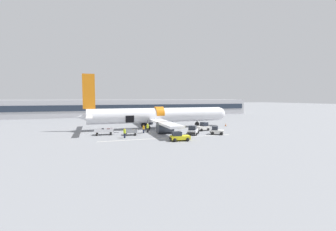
{
  "coord_description": "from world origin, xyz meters",
  "views": [
    {
      "loc": [
        -10.75,
        -42.23,
        6.51
      ],
      "look_at": [
        3.52,
        0.61,
        3.01
      ],
      "focal_mm": 24.0,
      "sensor_mm": 36.0,
      "label": 1
    }
  ],
  "objects": [
    {
      "name": "baggage_tug_rear",
      "position": [
        10.11,
        -1.9,
        0.71
      ],
      "size": [
        2.79,
        2.34,
        1.67
      ],
      "color": "silver",
      "rests_on": "ground_plane"
    },
    {
      "name": "baggage_cart_queued",
      "position": [
        -9.0,
        -1.13,
        0.59
      ],
      "size": [
        4.32,
        2.13,
        1.15
      ],
      "color": "silver",
      "rests_on": "ground_plane"
    },
    {
      "name": "ground_crew_loader_b",
      "position": [
        -1.93,
        -1.32,
        0.81
      ],
      "size": [
        0.41,
        0.54,
        1.55
      ],
      "color": "#1E2338",
      "rests_on": "ground_plane"
    },
    {
      "name": "ground_crew_loader_a",
      "position": [
        -1.03,
        -0.79,
        0.92
      ],
      "size": [
        0.55,
        0.58,
        1.76
      ],
      "color": "#2D2D33",
      "rests_on": "ground_plane"
    },
    {
      "name": "terminal_strip",
      "position": [
        0.0,
        42.59,
        2.96
      ],
      "size": [
        98.21,
        11.71,
        5.92
      ],
      "color": "#B2B2B7",
      "rests_on": "ground_plane"
    },
    {
      "name": "safety_cone_nose",
      "position": [
        18.38,
        2.72,
        0.32
      ],
      "size": [
        0.44,
        0.44,
        0.68
      ],
      "color": "black",
      "rests_on": "ground_plane"
    },
    {
      "name": "ground_plane",
      "position": [
        0.0,
        0.0,
        0.0
      ],
      "size": [
        500.0,
        500.0,
        0.0
      ],
      "primitive_type": "plane",
      "color": "gray"
    },
    {
      "name": "baggage_tug_spare",
      "position": [
        6.02,
        -5.96,
        0.71
      ],
      "size": [
        2.87,
        3.27,
        1.67
      ],
      "color": "silver",
      "rests_on": "ground_plane"
    },
    {
      "name": "apron_marking_line",
      "position": [
        0.94,
        -7.71,
        0.0
      ],
      "size": [
        22.73,
        0.56,
        0.01
      ],
      "color": "silver",
      "rests_on": "ground_plane"
    },
    {
      "name": "baggage_tug_mid",
      "position": [
        10.18,
        -7.09,
        0.62
      ],
      "size": [
        2.61,
        2.4,
        1.49
      ],
      "color": "silver",
      "rests_on": "ground_plane"
    },
    {
      "name": "baggage_cart_loading",
      "position": [
        -4.58,
        -2.92,
        0.49
      ],
      "size": [
        3.41,
        2.29,
        0.99
      ],
      "color": "#999BA0",
      "rests_on": "ground_plane"
    },
    {
      "name": "airplane",
      "position": [
        2.17,
        4.41,
        2.72
      ],
      "size": [
        32.88,
        29.39,
        11.25
      ],
      "color": "silver",
      "rests_on": "ground_plane"
    },
    {
      "name": "ground_crew_driver",
      "position": [
        -6.0,
        -5.51,
        0.87
      ],
      "size": [
        0.48,
        0.57,
        1.66
      ],
      "color": "#1E2338",
      "rests_on": "ground_plane"
    },
    {
      "name": "baggage_tug_lead",
      "position": [
        1.58,
        -10.63,
        0.62
      ],
      "size": [
        3.17,
        2.02,
        1.44
      ],
      "color": "yellow",
      "rests_on": "ground_plane"
    },
    {
      "name": "safety_cone_engine_left",
      "position": [
        1.57,
        -10.11,
        0.32
      ],
      "size": [
        0.43,
        0.43,
        0.69
      ],
      "color": "black",
      "rests_on": "ground_plane"
    }
  ]
}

